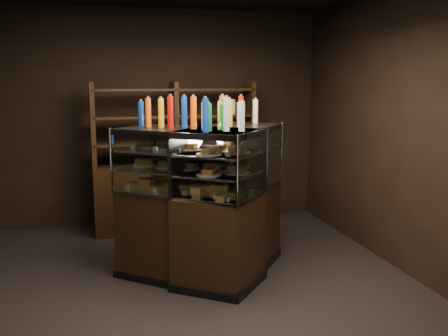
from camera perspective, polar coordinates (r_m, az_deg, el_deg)
The scene contains 7 objects.
ground at distance 5.03m, azimuth -6.40°, elevation -13.66°, with size 5.00×5.00×0.00m, color black.
room_shell at distance 4.62m, azimuth -6.86°, elevation 9.03°, with size 5.02×5.02×3.01m.
display_case at distance 5.19m, azimuth -1.59°, elevation -6.80°, with size 1.92×1.57×1.55m.
food_display at distance 5.04m, azimuth -1.61°, elevation 0.27°, with size 1.46×1.14×0.47m.
bottles_top at distance 4.98m, azimuth -1.66°, elevation 6.22°, with size 1.28×1.00×0.30m.
potted_conifer at distance 5.30m, azimuth 0.83°, elevation -7.45°, with size 0.35×0.35×0.75m.
back_shelving at distance 6.84m, azimuth -5.58°, elevation -1.95°, with size 2.20×0.55×2.00m.
Camera 1 is at (-0.54, -4.59, 1.99)m, focal length 40.00 mm.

